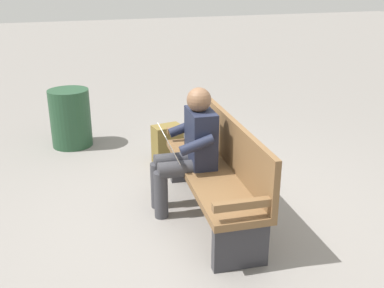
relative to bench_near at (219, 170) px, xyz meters
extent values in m
plane|color=gray|center=(0.01, 0.07, -0.46)|extent=(40.00, 40.00, 0.00)
cube|color=brown|center=(0.01, 0.07, -0.04)|extent=(1.84, 0.69, 0.06)
cube|color=brown|center=(-0.02, -0.14, 0.22)|extent=(1.79, 0.26, 0.45)
cube|color=brown|center=(-0.84, 0.17, 0.11)|extent=(0.12, 0.48, 0.06)
cube|color=brown|center=(0.85, -0.03, 0.11)|extent=(0.12, 0.48, 0.06)
cube|color=#2D2D33|center=(-0.79, 0.16, -0.26)|extent=(0.13, 0.44, 0.39)
cube|color=#2D2D33|center=(0.80, -0.02, -0.26)|extent=(0.13, 0.44, 0.39)
cube|color=#1E2338|center=(0.21, 0.10, 0.25)|extent=(0.42, 0.27, 0.52)
sphere|color=brown|center=(0.21, 0.12, 0.61)|extent=(0.22, 0.22, 0.22)
cylinder|color=#38383D|center=(0.13, 0.32, 0.01)|extent=(0.20, 0.43, 0.15)
cylinder|color=#38383D|center=(0.33, 0.29, 0.01)|extent=(0.20, 0.43, 0.15)
cylinder|color=#38383D|center=(0.15, 0.51, -0.23)|extent=(0.13, 0.13, 0.45)
cylinder|color=#38383D|center=(0.35, 0.48, -0.23)|extent=(0.13, 0.13, 0.45)
cylinder|color=#1E2338|center=(-0.02, 0.22, 0.28)|extent=(0.13, 0.32, 0.18)
cylinder|color=#1E2338|center=(0.46, 0.17, 0.28)|extent=(0.13, 0.32, 0.18)
cube|color=silver|center=(0.24, 0.40, 0.23)|extent=(0.41, 0.18, 0.27)
cube|color=brown|center=(1.36, 0.06, -0.23)|extent=(0.25, 0.36, 0.46)
cube|color=olive|center=(1.49, 0.08, -0.30)|extent=(0.07, 0.24, 0.21)
cylinder|color=#23472D|center=(2.35, 1.06, -0.09)|extent=(0.52, 0.52, 0.75)
camera|label=1|loc=(-3.32, 1.51, 1.63)|focal=41.40mm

